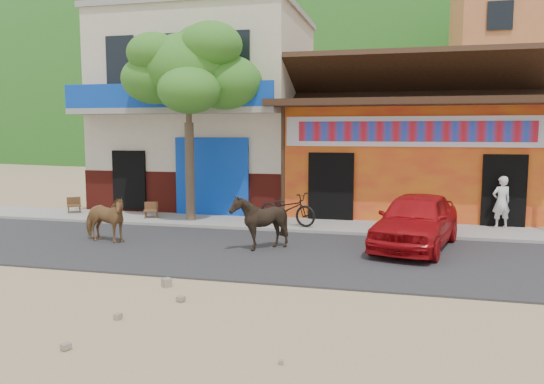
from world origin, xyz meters
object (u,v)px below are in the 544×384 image
(tree, at_px, (189,122))
(cafe_chair_left, at_px, (151,203))
(red_car, at_px, (416,220))
(cafe_chair_right, at_px, (74,199))
(pedestrian, at_px, (501,202))
(scooter, at_px, (287,209))
(cow_tan, at_px, (104,219))
(cow_dark, at_px, (259,222))

(tree, xyz_separation_m, cafe_chair_left, (-1.40, 0.11, -2.55))
(red_car, height_order, cafe_chair_right, red_car)
(pedestrian, bearing_deg, scooter, -10.70)
(cow_tan, bearing_deg, scooter, -44.96)
(scooter, relative_size, cafe_chair_right, 1.94)
(tree, xyz_separation_m, cafe_chair_right, (-4.40, 0.44, -2.52))
(pedestrian, xyz_separation_m, cafe_chair_left, (-10.50, -0.79, -0.29))
(scooter, height_order, cafe_chair_left, scooter)
(tree, xyz_separation_m, scooter, (3.10, -0.17, -2.52))
(pedestrian, distance_m, cafe_chair_left, 10.53)
(cow_dark, distance_m, red_car, 3.81)
(tree, height_order, cow_dark, tree)
(tree, distance_m, cafe_chair_right, 5.09)
(red_car, xyz_separation_m, cafe_chair_left, (-8.10, 2.08, -0.14))
(cow_tan, xyz_separation_m, pedestrian, (10.11, 4.14, 0.23))
(cafe_chair_left, bearing_deg, red_car, -36.60)
(tree, xyz_separation_m, pedestrian, (9.10, 0.90, -2.26))
(scooter, xyz_separation_m, pedestrian, (6.00, 1.07, 0.26))
(cow_dark, distance_m, cafe_chair_right, 8.27)
(tree, bearing_deg, cow_tan, -107.38)
(cow_dark, xyz_separation_m, cafe_chair_right, (-7.46, 3.56, -0.12))
(cow_tan, distance_m, scooter, 5.13)
(cow_tan, bearing_deg, cafe_chair_right, 50.99)
(cow_dark, relative_size, cafe_chair_left, 1.48)
(cow_tan, relative_size, cafe_chair_right, 1.48)
(red_car, bearing_deg, cow_dark, -148.88)
(tree, relative_size, cafe_chair_right, 6.30)
(tree, distance_m, cow_tan, 4.20)
(scooter, relative_size, cafe_chair_left, 2.03)
(red_car, relative_size, cafe_chair_left, 4.34)
(tree, relative_size, cafe_chair_left, 6.59)
(tree, relative_size, cow_tan, 4.26)
(cafe_chair_left, bearing_deg, scooter, -25.72)
(cow_tan, height_order, cow_dark, cow_dark)
(red_car, distance_m, scooter, 4.02)
(pedestrian, bearing_deg, cow_dark, 12.87)
(cafe_chair_right, bearing_deg, scooter, -40.67)
(red_car, height_order, scooter, red_car)
(tree, height_order, pedestrian, tree)
(red_car, bearing_deg, pedestrian, 63.60)
(cafe_chair_left, distance_m, cafe_chair_right, 3.02)
(cow_tan, height_order, cafe_chair_right, cow_tan)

